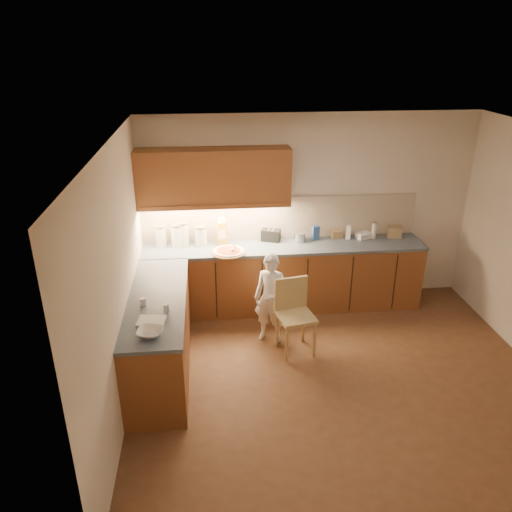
# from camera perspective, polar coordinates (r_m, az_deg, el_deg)

# --- Properties ---
(room) EXTENTS (4.54, 4.50, 2.62)m
(room) POSITION_cam_1_polar(r_m,az_deg,el_deg) (4.92, 10.78, 2.02)
(room) COLOR #55331D
(room) RESTS_ON ground
(l_counter) EXTENTS (3.77, 2.62, 0.92)m
(l_counter) POSITION_cam_1_polar(r_m,az_deg,el_deg) (6.39, -1.14, -4.31)
(l_counter) COLOR brown
(l_counter) RESTS_ON ground
(backsplash) EXTENTS (3.75, 0.02, 0.58)m
(backsplash) POSITION_cam_1_polar(r_m,az_deg,el_deg) (6.82, 2.88, 4.40)
(backsplash) COLOR #BDAC92
(backsplash) RESTS_ON l_counter
(upper_cabinets) EXTENTS (1.95, 0.36, 0.73)m
(upper_cabinets) POSITION_cam_1_polar(r_m,az_deg,el_deg) (6.40, -4.87, 9.04)
(upper_cabinets) COLOR brown
(upper_cabinets) RESTS_ON ground
(pizza_on_board) EXTENTS (0.44, 0.44, 0.18)m
(pizza_on_board) POSITION_cam_1_polar(r_m,az_deg,el_deg) (6.41, -3.13, 0.51)
(pizza_on_board) COLOR #A48452
(pizza_on_board) RESTS_ON l_counter
(child) EXTENTS (0.49, 0.42, 1.14)m
(child) POSITION_cam_1_polar(r_m,az_deg,el_deg) (6.04, 1.74, -4.88)
(child) COLOR white
(child) RESTS_ON ground
(wooden_chair) EXTENTS (0.47, 0.47, 0.90)m
(wooden_chair) POSITION_cam_1_polar(r_m,az_deg,el_deg) (5.90, 4.36, -6.23)
(wooden_chair) COLOR tan
(wooden_chair) RESTS_ON ground
(mixing_bowl) EXTENTS (0.29, 0.29, 0.06)m
(mixing_bowl) POSITION_cam_1_polar(r_m,az_deg,el_deg) (4.78, -12.01, -8.54)
(mixing_bowl) COLOR silver
(mixing_bowl) RESTS_ON l_counter
(canister_a) EXTENTS (0.14, 0.14, 0.29)m
(canister_a) POSITION_cam_1_polar(r_m,az_deg,el_deg) (6.69, -10.82, 2.27)
(canister_a) COLOR white
(canister_a) RESTS_ON l_counter
(canister_b) EXTENTS (0.17, 0.17, 0.31)m
(canister_b) POSITION_cam_1_polar(r_m,az_deg,el_deg) (6.66, -8.98, 2.41)
(canister_b) COLOR white
(canister_b) RESTS_ON l_counter
(canister_c) EXTENTS (0.17, 0.17, 0.32)m
(canister_c) POSITION_cam_1_polar(r_m,az_deg,el_deg) (6.67, -8.39, 2.56)
(canister_c) COLOR white
(canister_c) RESTS_ON l_counter
(canister_d) EXTENTS (0.17, 0.17, 0.27)m
(canister_d) POSITION_cam_1_polar(r_m,az_deg,el_deg) (6.65, -6.31, 2.36)
(canister_d) COLOR silver
(canister_d) RESTS_ON l_counter
(oil_jug) EXTENTS (0.14, 0.12, 0.37)m
(oil_jug) POSITION_cam_1_polar(r_m,az_deg,el_deg) (6.65, -3.90, 2.74)
(oil_jug) COLOR gold
(oil_jug) RESTS_ON l_counter
(toaster) EXTENTS (0.28, 0.22, 0.16)m
(toaster) POSITION_cam_1_polar(r_m,az_deg,el_deg) (6.77, 1.71, 2.39)
(toaster) COLOR black
(toaster) RESTS_ON l_counter
(steel_pot) EXTENTS (0.17, 0.17, 0.13)m
(steel_pot) POSITION_cam_1_polar(r_m,az_deg,el_deg) (6.78, 4.99, 2.20)
(steel_pot) COLOR silver
(steel_pot) RESTS_ON l_counter
(blue_box) EXTENTS (0.11, 0.09, 0.19)m
(blue_box) POSITION_cam_1_polar(r_m,az_deg,el_deg) (6.86, 6.82, 2.66)
(blue_box) COLOR #315595
(blue_box) RESTS_ON l_counter
(card_box_a) EXTENTS (0.15, 0.11, 0.11)m
(card_box_a) POSITION_cam_1_polar(r_m,az_deg,el_deg) (6.98, 9.23, 2.50)
(card_box_a) COLOR #967850
(card_box_a) RESTS_ON l_counter
(white_bottle) EXTENTS (0.08, 0.08, 0.19)m
(white_bottle) POSITION_cam_1_polar(r_m,az_deg,el_deg) (6.95, 10.51, 2.69)
(white_bottle) COLOR silver
(white_bottle) RESTS_ON l_counter
(flat_pack) EXTENTS (0.23, 0.20, 0.08)m
(flat_pack) POSITION_cam_1_polar(r_m,az_deg,el_deg) (7.03, 12.20, 2.32)
(flat_pack) COLOR white
(flat_pack) RESTS_ON l_counter
(tall_jar) EXTENTS (0.08, 0.08, 0.23)m
(tall_jar) POSITION_cam_1_polar(r_m,az_deg,el_deg) (7.03, 13.35, 2.88)
(tall_jar) COLOR silver
(tall_jar) RESTS_ON l_counter
(card_box_b) EXTENTS (0.22, 0.18, 0.15)m
(card_box_b) POSITION_cam_1_polar(r_m,az_deg,el_deg) (7.17, 15.52, 2.70)
(card_box_b) COLOR #A58458
(card_box_b) RESTS_ON l_counter
(dough_cloth) EXTENTS (0.29, 0.24, 0.02)m
(dough_cloth) POSITION_cam_1_polar(r_m,az_deg,el_deg) (5.00, -11.86, -7.26)
(dough_cloth) COLOR white
(dough_cloth) RESTS_ON l_counter
(spice_jar_a) EXTENTS (0.07, 0.07, 0.08)m
(spice_jar_a) POSITION_cam_1_polar(r_m,az_deg,el_deg) (5.29, -12.78, -5.14)
(spice_jar_a) COLOR silver
(spice_jar_a) RESTS_ON l_counter
(spice_jar_b) EXTENTS (0.07, 0.07, 0.08)m
(spice_jar_b) POSITION_cam_1_polar(r_m,az_deg,el_deg) (5.13, -10.22, -5.84)
(spice_jar_b) COLOR silver
(spice_jar_b) RESTS_ON l_counter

